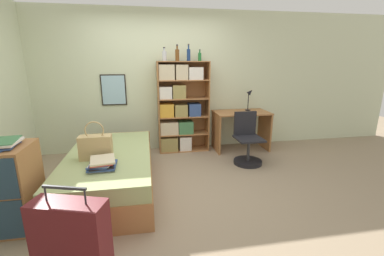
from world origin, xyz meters
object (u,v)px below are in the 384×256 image
(bed, at_px, (111,171))
(bottle_blue, at_px, (200,57))
(book_stack_on_bed, at_px, (102,163))
(magazine_pile_on_dresser, at_px, (2,144))
(suitcase, at_px, (72,241))
(dresser, at_px, (9,188))
(desk_chair, at_px, (247,147))
(bottle_brown, at_px, (177,55))
(bookcase, at_px, (179,108))
(handbag, at_px, (96,147))
(bottle_green, at_px, (164,56))
(bottle_clear, at_px, (189,55))
(desk_lamp, at_px, (250,96))
(desk, at_px, (241,124))

(bed, xyz_separation_m, bottle_blue, (1.51, 1.41, 1.51))
(book_stack_on_bed, distance_m, magazine_pile_on_dresser, 0.96)
(suitcase, bearing_deg, book_stack_on_bed, 85.12)
(dresser, distance_m, desk_chair, 3.30)
(book_stack_on_bed, bearing_deg, magazine_pile_on_dresser, -167.19)
(bed, xyz_separation_m, bottle_brown, (1.09, 1.33, 1.54))
(suitcase, relative_size, bookcase, 0.48)
(dresser, bearing_deg, bottle_blue, 40.97)
(handbag, distance_m, bottle_brown, 2.24)
(magazine_pile_on_dresser, bearing_deg, bottle_blue, 41.35)
(bookcase, xyz_separation_m, desk_chair, (1.05, -0.83, -0.56))
(book_stack_on_bed, relative_size, magazine_pile_on_dresser, 0.96)
(bed, relative_size, desk_chair, 2.39)
(bottle_green, relative_size, bottle_clear, 0.80)
(book_stack_on_bed, height_order, suitcase, suitcase)
(book_stack_on_bed, xyz_separation_m, desk_chair, (2.17, 1.03, -0.29))
(magazine_pile_on_dresser, height_order, bookcase, bookcase)
(handbag, distance_m, bottle_blue, 2.53)
(bottle_green, distance_m, desk_chair, 2.14)
(desk_lamp, bearing_deg, book_stack_on_bed, -143.74)
(bottle_blue, bearing_deg, dresser, -139.03)
(handbag, bearing_deg, book_stack_on_bed, -70.80)
(bottle_blue, xyz_separation_m, desk, (0.79, -0.18, -1.26))
(bottle_clear, height_order, desk_chair, bottle_clear)
(suitcase, distance_m, magazine_pile_on_dresser, 1.27)
(bottle_brown, bearing_deg, bed, -129.23)
(bed, bearing_deg, desk, 28.17)
(book_stack_on_bed, xyz_separation_m, suitcase, (-0.09, -1.01, -0.23))
(bed, xyz_separation_m, magazine_pile_on_dresser, (-0.88, -0.69, 0.66))
(bed, bearing_deg, book_stack_on_bed, -91.38)
(bottle_brown, bearing_deg, magazine_pile_on_dresser, -134.21)
(magazine_pile_on_dresser, distance_m, bottle_clear, 3.11)
(bookcase, distance_m, bottle_blue, 1.01)
(bottle_green, height_order, bottle_blue, bottle_green)
(magazine_pile_on_dresser, relative_size, bottle_green, 1.61)
(dresser, relative_size, desk_lamp, 2.04)
(suitcase, xyz_separation_m, bottle_blue, (1.61, 2.92, 1.42))
(book_stack_on_bed, bearing_deg, bottle_green, 64.31)
(bottle_clear, height_order, desk_lamp, bottle_clear)
(dresser, height_order, desk_chair, dresser)
(bottle_green, bearing_deg, book_stack_on_bed, -115.69)
(bookcase, xyz_separation_m, desk, (1.19, -0.14, -0.33))
(bookcase, bearing_deg, bottle_green, -169.97)
(handbag, relative_size, dresser, 0.54)
(handbag, height_order, desk, handbag)
(suitcase, xyz_separation_m, bottle_green, (0.96, 2.83, 1.44))
(bottle_blue, distance_m, desk_chair, 1.85)
(bed, bearing_deg, desk_chair, 14.03)
(suitcase, xyz_separation_m, bottle_brown, (1.19, 2.84, 1.45))
(magazine_pile_on_dresser, relative_size, bottle_blue, 1.85)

